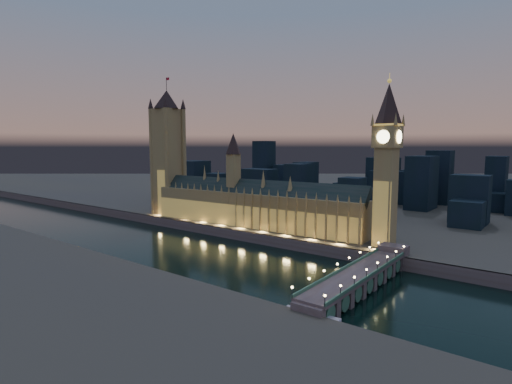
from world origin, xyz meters
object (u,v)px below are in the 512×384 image
Objects in this scene: palace_of_westminster at (251,204)px; elizabeth_tower at (387,151)px; victoria_tower at (168,147)px; river_boat at (310,321)px; westminster_bridge at (362,277)px.

palace_of_westminster is 1.78× the size of elizabeth_tower.
victoria_tower is 1.17× the size of elizabeth_tower.
river_boat is (126.11, -119.75, -24.81)m from palace_of_westminster.
elizabeth_tower is 2.36× the size of river_boat.
westminster_bridge reaches higher than river_boat.
river_boat is at bearing -84.14° from elizabeth_tower.
palace_of_westminster is 4.20× the size of river_boat.
victoria_tower reaches higher than palace_of_westminster.
westminster_bridge is 54.72m from river_boat.
palace_of_westminster is at bearing 136.48° from river_boat.
elizabeth_tower is at bearing 95.86° from river_boat.
victoria_tower reaches higher than elizabeth_tower.
elizabeth_tower is (218.00, -0.00, -2.91)m from victoria_tower.
victoria_tower is at bearing 152.49° from river_boat.
palace_of_westminster is at bearing 152.66° from westminster_bridge.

